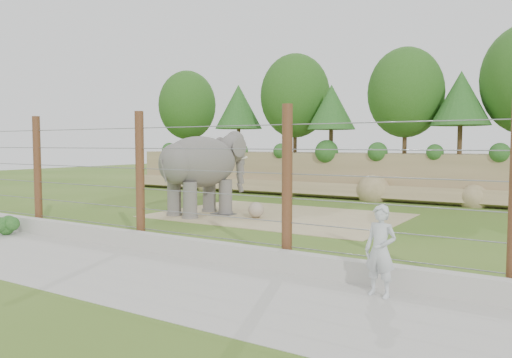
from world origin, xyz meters
The scene contains 11 objects.
ground centered at (0.00, 0.00, 0.00)m, with size 90.00×90.00×0.00m, color #3D661B.
back_embankment centered at (0.59, 12.68, 3.97)m, with size 30.00×5.52×8.77m.
dirt_patch centered at (0.50, 3.00, 0.01)m, with size 10.00×7.00×0.02m, color tan.
drain_grate centered at (-1.66, 2.02, 0.04)m, with size 1.00×0.60×0.03m, color #262628.
elephant centered at (-2.45, 1.41, 1.76)m, with size 1.86×4.35×3.52m, color #65615B, non-canonical shape.
stone_ball centered at (0.06, 1.90, 0.34)m, with size 0.64×0.64×0.64m, color gray.
retaining_wall centered at (0.00, -5.00, 0.25)m, with size 26.00×0.35×0.50m, color #B8B6AC.
walkway centered at (0.00, -7.00, 0.01)m, with size 26.00×4.00×0.01m, color #B8B6AC.
barrier_fence centered at (0.00, -4.50, 2.00)m, with size 20.26×0.26×4.00m.
walkway_shrub centered at (-4.84, -5.80, 0.32)m, with size 0.61×0.61×0.61m, color #195118.
zookeeper centered at (7.75, -5.68, 0.92)m, with size 0.67×0.44×1.82m, color silver.
Camera 1 is at (10.85, -15.21, 3.02)m, focal length 35.00 mm.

